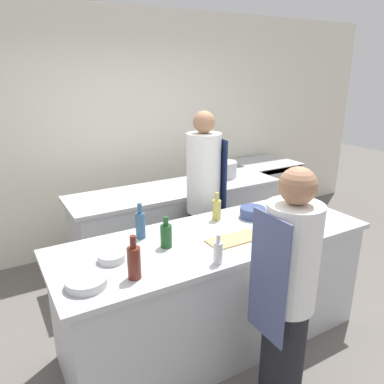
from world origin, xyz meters
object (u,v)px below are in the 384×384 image
at_px(oven_range, 262,193).
at_px(bowl_ceramic_blue, 253,212).
at_px(bottle_wine, 217,209).
at_px(bottle_vinegar, 218,252).
at_px(bowl_mixing_large, 283,229).
at_px(bottle_olive_oil, 140,224).
at_px(bottle_cooking_oil, 166,235).
at_px(chef_at_prep_near, 287,295).
at_px(bowl_prep_small, 86,282).
at_px(stockpot, 223,169).
at_px(bottle_sauce, 134,262).
at_px(chef_at_stove, 204,203).
at_px(bowl_wooden_salad, 112,257).

relative_size(oven_range, bowl_ceramic_blue, 4.26).
distance_m(oven_range, bottle_wine, 2.34).
relative_size(oven_range, bottle_vinegar, 4.47).
bearing_deg(bowl_mixing_large, bowl_ceramic_blue, 89.09).
xyz_separation_m(bottle_olive_oil, bowl_mixing_large, (0.97, -0.47, -0.07)).
bearing_deg(bottle_cooking_oil, chef_at_prep_near, -59.98).
xyz_separation_m(chef_at_prep_near, bottle_cooking_oil, (-0.44, 0.76, 0.20)).
relative_size(bowl_prep_small, stockpot, 0.77).
bearing_deg(bottle_sauce, bowl_ceramic_blue, 18.31).
bearing_deg(bottle_cooking_oil, bottle_vinegar, -63.96).
bearing_deg(bowl_prep_small, chef_at_stove, 34.10).
height_order(bottle_olive_oil, stockpot, bottle_olive_oil).
height_order(oven_range, stockpot, stockpot).
xyz_separation_m(bottle_sauce, bowl_mixing_large, (1.22, 0.03, -0.07)).
relative_size(bowl_prep_small, bowl_wooden_salad, 1.33).
bearing_deg(bottle_vinegar, bowl_wooden_salad, 147.45).
distance_m(bowl_ceramic_blue, bowl_wooden_salad, 1.29).
bearing_deg(chef_at_prep_near, bowl_mixing_large, -38.95).
distance_m(oven_range, chef_at_stove, 1.91).
bearing_deg(stockpot, chef_at_stove, -137.05).
bearing_deg(bottle_olive_oil, bottle_cooking_oil, -66.79).
height_order(chef_at_prep_near, bowl_prep_small, chef_at_prep_near).
height_order(oven_range, bowl_mixing_large, bowl_mixing_large).
bearing_deg(bottle_sauce, stockpot, 42.28).
relative_size(bowl_wooden_salad, stockpot, 0.57).
xyz_separation_m(chef_at_stove, bottle_vinegar, (-0.57, -1.09, 0.11)).
xyz_separation_m(bottle_vinegar, bowl_prep_small, (-0.81, 0.16, -0.05)).
xyz_separation_m(chef_at_prep_near, bowl_prep_small, (-1.07, 0.54, 0.13)).
relative_size(chef_at_stove, bottle_wine, 7.46).
xyz_separation_m(bottle_wine, stockpot, (0.79, 1.05, -0.00)).
height_order(bottle_vinegar, bottle_cooking_oil, bottle_cooking_oil).
bearing_deg(stockpot, bowl_mixing_large, -108.21).
distance_m(bottle_cooking_oil, bowl_prep_small, 0.67).
height_order(oven_range, chef_at_prep_near, chef_at_prep_near).
height_order(bottle_wine, bowl_ceramic_blue, bottle_wine).
distance_m(bottle_vinegar, bowl_wooden_salad, 0.70).
distance_m(chef_at_stove, bowl_ceramic_blue, 0.60).
bearing_deg(bowl_ceramic_blue, bottle_vinegar, -143.78).
distance_m(chef_at_stove, bowl_wooden_salad, 1.36).
relative_size(bottle_vinegar, bottle_sauce, 0.73).
xyz_separation_m(chef_at_stove, bottle_cooking_oil, (-0.75, -0.71, 0.12)).
xyz_separation_m(chef_at_prep_near, bottle_vinegar, (-0.26, 0.38, 0.19)).
height_order(bottle_cooking_oil, bottle_sauce, bottle_sauce).
xyz_separation_m(bottle_olive_oil, bowl_prep_small, (-0.53, -0.45, -0.08)).
bearing_deg(bowl_ceramic_blue, bottle_sauce, -161.69).
bearing_deg(bottle_sauce, bowl_mixing_large, 1.63).
xyz_separation_m(oven_range, bottle_wine, (-1.75, -1.44, 0.57)).
distance_m(chef_at_stove, bowl_prep_small, 1.67).
height_order(bowl_ceramic_blue, stockpot, stockpot).
distance_m(bowl_prep_small, stockpot, 2.52).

